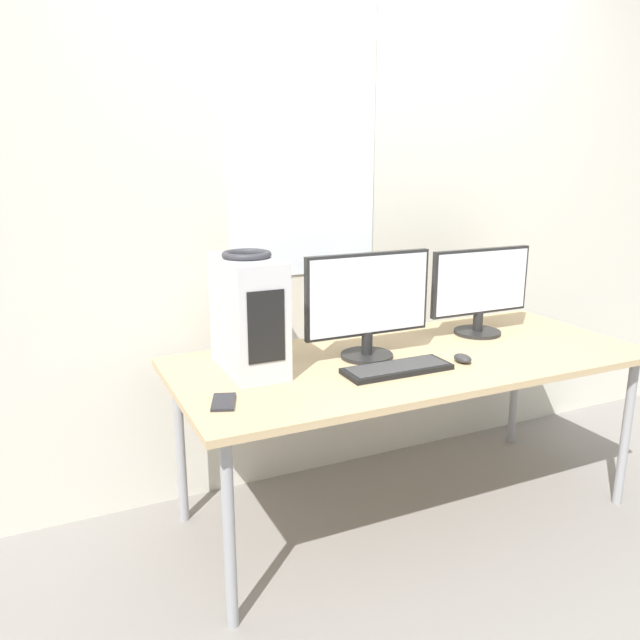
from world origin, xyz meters
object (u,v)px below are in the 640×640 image
pc_tower (248,315)px  mouse (463,358)px  headphones (247,254)px  cell_phone (224,402)px  monitor_main (368,303)px  monitor_right_near (480,289)px  keyboard (397,369)px

pc_tower → mouse: pc_tower is taller
headphones → cell_phone: bearing=-123.1°
monitor_main → mouse: size_ratio=6.27×
monitor_right_near → cell_phone: size_ratio=3.18×
pc_tower → cell_phone: size_ratio=2.67×
monitor_right_near → cell_phone: 1.37m
cell_phone → headphones: bearing=77.1°
mouse → cell_phone: bearing=-179.2°
mouse → cell_phone: size_ratio=0.53×
cell_phone → keyboard: bearing=22.7°
monitor_main → keyboard: bearing=-84.1°
monitor_main → keyboard: monitor_main is taller
mouse → monitor_main: bearing=145.5°
monitor_main → cell_phone: 0.75m
pc_tower → cell_phone: 0.41m
monitor_main → mouse: (0.32, -0.22, -0.22)m
monitor_main → cell_phone: monitor_main is taller
keyboard → pc_tower: bearing=152.2°
headphones → mouse: size_ratio=2.12×
monitor_right_near → headphones: bearing=-178.6°
pc_tower → monitor_right_near: pc_tower is taller
pc_tower → monitor_right_near: (1.13, 0.03, -0.01)m
headphones → monitor_right_near: headphones is taller
monitor_main → mouse: monitor_main is taller
monitor_right_near → monitor_main: bearing=-171.7°
pc_tower → headphones: (0.00, 0.00, 0.23)m
keyboard → cell_phone: size_ratio=2.61×
headphones → pc_tower: bearing=-90.0°
monitor_right_near → cell_phone: monitor_right_near is taller
monitor_main → keyboard: 0.30m
headphones → mouse: 0.95m
pc_tower → headphones: 0.23m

